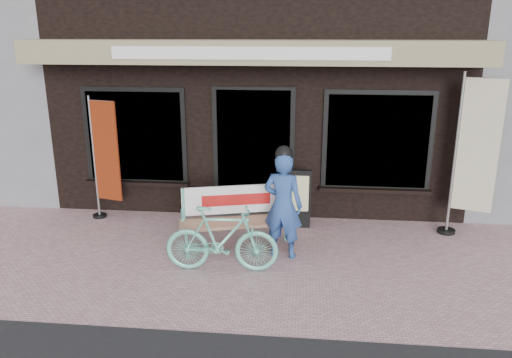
# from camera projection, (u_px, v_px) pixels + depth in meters

# --- Properties ---
(ground) EXTENTS (70.00, 70.00, 0.00)m
(ground) POSITION_uv_depth(u_px,v_px,m) (238.00, 268.00, 6.69)
(ground) COLOR #C2949A
(ground) RESTS_ON ground
(storefront) EXTENTS (7.00, 6.77, 6.00)m
(storefront) POSITION_uv_depth(u_px,v_px,m) (268.00, 33.00, 10.56)
(storefront) COLOR black
(storefront) RESTS_ON ground
(bench) EXTENTS (1.72, 0.84, 0.91)m
(bench) POSITION_uv_depth(u_px,v_px,m) (237.00, 213.00, 7.21)
(bench) COLOR #63C2AA
(bench) RESTS_ON ground
(person) EXTENTS (0.62, 0.48, 1.60)m
(person) POSITION_uv_depth(u_px,v_px,m) (283.00, 203.00, 6.85)
(person) COLOR #29498E
(person) RESTS_ON ground
(bicycle) EXTENTS (1.51, 0.48, 0.90)m
(bicycle) POSITION_uv_depth(u_px,v_px,m) (222.00, 239.00, 6.51)
(bicycle) COLOR #63C2AA
(bicycle) RESTS_ON ground
(nobori_red) EXTENTS (0.61, 0.28, 2.07)m
(nobori_red) POSITION_uv_depth(u_px,v_px,m) (105.00, 158.00, 8.14)
(nobori_red) COLOR gray
(nobori_red) RESTS_ON ground
(nobori_cream) EXTENTS (0.74, 0.38, 2.50)m
(nobori_cream) POSITION_uv_depth(u_px,v_px,m) (473.00, 155.00, 7.39)
(nobori_cream) COLOR gray
(nobori_cream) RESTS_ON ground
(menu_stand) EXTENTS (0.48, 0.11, 0.96)m
(menu_stand) POSITION_uv_depth(u_px,v_px,m) (296.00, 198.00, 7.97)
(menu_stand) COLOR black
(menu_stand) RESTS_ON ground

